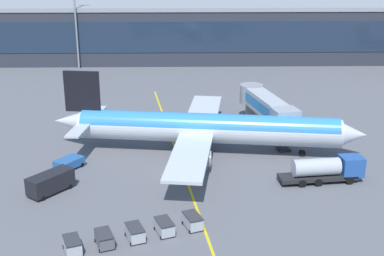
{
  "coord_description": "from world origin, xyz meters",
  "views": [
    {
      "loc": [
        0.88,
        -63.54,
        28.67
      ],
      "look_at": [
        2.35,
        5.66,
        4.5
      ],
      "focal_mm": 49.01,
      "sensor_mm": 36.0,
      "label": 1
    }
  ],
  "objects_px": {
    "main_airliner": "(206,128)",
    "pushback_tug": "(70,162)",
    "baggage_cart_1": "(104,239)",
    "baggage_cart_0": "(72,245)",
    "lavatory_truck": "(51,181)",
    "baggage_cart_4": "(193,221)",
    "fuel_tanker": "(327,169)",
    "baggage_cart_2": "(135,233)",
    "baggage_cart_3": "(164,227)"
  },
  "relations": [
    {
      "from": "baggage_cart_1",
      "to": "baggage_cart_3",
      "type": "distance_m",
      "value": 6.4
    },
    {
      "from": "fuel_tanker",
      "to": "baggage_cart_1",
      "type": "relative_size",
      "value": 3.64
    },
    {
      "from": "pushback_tug",
      "to": "baggage_cart_4",
      "type": "distance_m",
      "value": 23.06
    },
    {
      "from": "baggage_cart_0",
      "to": "fuel_tanker",
      "type": "bearing_deg",
      "value": 28.31
    },
    {
      "from": "fuel_tanker",
      "to": "baggage_cart_1",
      "type": "xyz_separation_m",
      "value": [
        -26.35,
        -14.66,
        -0.96
      ]
    },
    {
      "from": "main_airliner",
      "to": "baggage_cart_3",
      "type": "relative_size",
      "value": 14.98
    },
    {
      "from": "pushback_tug",
      "to": "baggage_cart_3",
      "type": "distance_m",
      "value": 21.94
    },
    {
      "from": "baggage_cart_0",
      "to": "baggage_cart_2",
      "type": "distance_m",
      "value": 6.4
    },
    {
      "from": "baggage_cart_0",
      "to": "baggage_cart_4",
      "type": "bearing_deg",
      "value": 20.9
    },
    {
      "from": "pushback_tug",
      "to": "baggage_cart_3",
      "type": "bearing_deg",
      "value": -52.42
    },
    {
      "from": "lavatory_truck",
      "to": "baggage_cart_3",
      "type": "relative_size",
      "value": 1.97
    },
    {
      "from": "fuel_tanker",
      "to": "pushback_tug",
      "type": "xyz_separation_m",
      "value": [
        -33.75,
        5.01,
        -0.9
      ]
    },
    {
      "from": "main_airliner",
      "to": "pushback_tug",
      "type": "xyz_separation_m",
      "value": [
        -18.8,
        -5.37,
        -2.93
      ]
    },
    {
      "from": "baggage_cart_4",
      "to": "lavatory_truck",
      "type": "bearing_deg",
      "value": 152.3
    },
    {
      "from": "main_airliner",
      "to": "baggage_cart_2",
      "type": "xyz_separation_m",
      "value": [
        -8.41,
        -23.9,
        -2.99
      ]
    },
    {
      "from": "baggage_cart_0",
      "to": "baggage_cart_2",
      "type": "relative_size",
      "value": 1.0
    },
    {
      "from": "main_airliner",
      "to": "baggage_cart_4",
      "type": "distance_m",
      "value": 21.95
    },
    {
      "from": "pushback_tug",
      "to": "baggage_cart_4",
      "type": "bearing_deg",
      "value": -44.78
    },
    {
      "from": "fuel_tanker",
      "to": "baggage_cart_0",
      "type": "distance_m",
      "value": 33.34
    },
    {
      "from": "baggage_cart_2",
      "to": "baggage_cart_3",
      "type": "height_order",
      "value": "same"
    },
    {
      "from": "baggage_cart_2",
      "to": "fuel_tanker",
      "type": "bearing_deg",
      "value": 30.06
    },
    {
      "from": "baggage_cart_2",
      "to": "baggage_cart_4",
      "type": "xyz_separation_m",
      "value": [
        5.98,
        2.28,
        0.0
      ]
    },
    {
      "from": "lavatory_truck",
      "to": "baggage_cart_3",
      "type": "distance_m",
      "value": 17.36
    },
    {
      "from": "pushback_tug",
      "to": "lavatory_truck",
      "type": "bearing_deg",
      "value": -95.66
    },
    {
      "from": "baggage_cart_4",
      "to": "main_airliner",
      "type": "bearing_deg",
      "value": 83.59
    },
    {
      "from": "baggage_cart_1",
      "to": "baggage_cart_3",
      "type": "height_order",
      "value": "same"
    },
    {
      "from": "pushback_tug",
      "to": "fuel_tanker",
      "type": "bearing_deg",
      "value": -8.44
    },
    {
      "from": "baggage_cart_2",
      "to": "main_airliner",
      "type": "bearing_deg",
      "value": 70.62
    },
    {
      "from": "baggage_cart_1",
      "to": "baggage_cart_4",
      "type": "distance_m",
      "value": 9.6
    },
    {
      "from": "baggage_cart_4",
      "to": "fuel_tanker",
      "type": "bearing_deg",
      "value": 32.88
    },
    {
      "from": "fuel_tanker",
      "to": "baggage_cart_4",
      "type": "height_order",
      "value": "fuel_tanker"
    },
    {
      "from": "baggage_cart_1",
      "to": "baggage_cart_0",
      "type": "bearing_deg",
      "value": -159.1
    },
    {
      "from": "fuel_tanker",
      "to": "baggage_cart_4",
      "type": "bearing_deg",
      "value": -147.12
    },
    {
      "from": "baggage_cart_2",
      "to": "baggage_cart_3",
      "type": "bearing_deg",
      "value": 20.9
    },
    {
      "from": "baggage_cart_0",
      "to": "baggage_cart_3",
      "type": "relative_size",
      "value": 1.0
    },
    {
      "from": "baggage_cart_0",
      "to": "baggage_cart_1",
      "type": "bearing_deg",
      "value": 20.9
    },
    {
      "from": "pushback_tug",
      "to": "baggage_cart_2",
      "type": "height_order",
      "value": "baggage_cart_2"
    },
    {
      "from": "fuel_tanker",
      "to": "baggage_cart_4",
      "type": "xyz_separation_m",
      "value": [
        -17.38,
        -11.24,
        -0.96
      ]
    },
    {
      "from": "baggage_cart_2",
      "to": "baggage_cart_1",
      "type": "bearing_deg",
      "value": -159.1
    },
    {
      "from": "pushback_tug",
      "to": "baggage_cart_1",
      "type": "xyz_separation_m",
      "value": [
        7.4,
        -19.67,
        -0.07
      ]
    },
    {
      "from": "baggage_cart_0",
      "to": "baggage_cart_4",
      "type": "xyz_separation_m",
      "value": [
        11.96,
        4.57,
        0.0
      ]
    },
    {
      "from": "main_airliner",
      "to": "baggage_cart_0",
      "type": "distance_m",
      "value": 30.02
    },
    {
      "from": "baggage_cart_3",
      "to": "baggage_cart_4",
      "type": "distance_m",
      "value": 3.2
    },
    {
      "from": "lavatory_truck",
      "to": "baggage_cart_0",
      "type": "xyz_separation_m",
      "value": [
        5.13,
        -13.54,
        -0.64
      ]
    },
    {
      "from": "main_airliner",
      "to": "baggage_cart_3",
      "type": "bearing_deg",
      "value": -103.39
    },
    {
      "from": "pushback_tug",
      "to": "baggage_cart_2",
      "type": "distance_m",
      "value": 21.24
    },
    {
      "from": "fuel_tanker",
      "to": "main_airliner",
      "type": "bearing_deg",
      "value": 145.23
    },
    {
      "from": "lavatory_truck",
      "to": "fuel_tanker",
      "type": "bearing_deg",
      "value": 3.76
    },
    {
      "from": "lavatory_truck",
      "to": "baggage_cart_0",
      "type": "height_order",
      "value": "lavatory_truck"
    },
    {
      "from": "pushback_tug",
      "to": "baggage_cart_2",
      "type": "xyz_separation_m",
      "value": [
        10.39,
        -18.53,
        -0.07
      ]
    }
  ]
}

